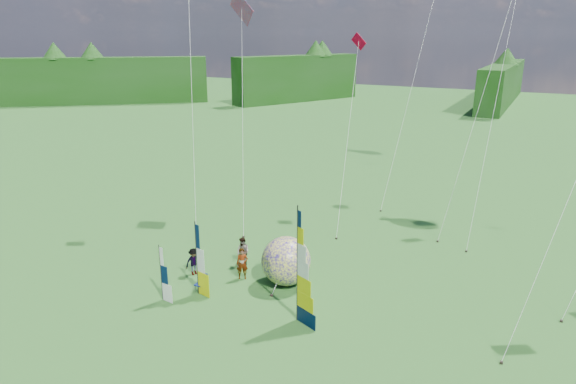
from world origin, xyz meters
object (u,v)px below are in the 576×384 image
at_px(camp_chair, 201,283).
at_px(feather_banner_main, 297,267).
at_px(side_banner_left, 197,259).
at_px(spectator_d, 287,251).
at_px(spectator_b, 243,252).
at_px(spectator_a, 242,264).
at_px(kite_whale, 501,68).
at_px(spectator_c, 194,262).
at_px(side_banner_far, 161,274).
at_px(bol_inflatable, 286,261).

bearing_deg(camp_chair, feather_banner_main, -3.00).
height_order(side_banner_left, spectator_d, side_banner_left).
height_order(spectator_b, camp_chair, spectator_b).
relative_size(side_banner_left, spectator_a, 2.17).
height_order(side_banner_left, spectator_a, side_banner_left).
relative_size(spectator_a, spectator_d, 1.02).
bearing_deg(kite_whale, spectator_c, -103.95).
bearing_deg(side_banner_left, side_banner_far, -117.48).
bearing_deg(spectator_d, kite_whale, -102.23).
relative_size(feather_banner_main, spectator_d, 3.15).
height_order(side_banner_far, kite_whale, kite_whale).
bearing_deg(spectator_c, spectator_a, -47.45).
relative_size(side_banner_far, spectator_d, 1.67).
bearing_deg(camp_chair, spectator_d, 62.19).
relative_size(feather_banner_main, side_banner_far, 1.88).
distance_m(feather_banner_main, spectator_c, 7.48).
bearing_deg(side_banner_far, kite_whale, 63.51).
height_order(side_banner_left, spectator_b, side_banner_left).
distance_m(side_banner_left, bol_inflatable, 4.60).
xyz_separation_m(bol_inflatable, spectator_b, (-3.20, 0.84, -0.47)).
relative_size(feather_banner_main, kite_whale, 0.26).
relative_size(side_banner_far, camp_chair, 2.99).
bearing_deg(spectator_c, spectator_d, -22.86).
distance_m(camp_chair, kite_whale, 23.47).
bearing_deg(feather_banner_main, spectator_d, 145.60).
xyz_separation_m(feather_banner_main, spectator_c, (-7.06, 1.54, -1.93)).
xyz_separation_m(feather_banner_main, spectator_a, (-4.46, 2.34, -1.82)).
bearing_deg(spectator_a, spectator_b, 91.15).
xyz_separation_m(spectator_d, camp_chair, (-2.40, -4.89, -0.38)).
relative_size(side_banner_far, spectator_c, 1.88).
distance_m(feather_banner_main, camp_chair, 5.98).
height_order(feather_banner_main, kite_whale, kite_whale).
distance_m(spectator_a, camp_chair, 2.51).
bearing_deg(feather_banner_main, kite_whale, 95.88).
relative_size(side_banner_left, spectator_d, 2.21).
relative_size(feather_banner_main, side_banner_left, 1.43).
xyz_separation_m(bol_inflatable, spectator_a, (-2.34, -0.58, -0.43)).
distance_m(bol_inflatable, spectator_d, 2.38).
distance_m(spectator_b, spectator_c, 2.82).
bearing_deg(feather_banner_main, spectator_c, -168.95).
bearing_deg(spectator_a, side_banner_left, -144.38).
relative_size(side_banner_left, kite_whale, 0.18).
distance_m(side_banner_left, spectator_b, 3.99).
bearing_deg(kite_whale, camp_chair, -98.38).
distance_m(side_banner_left, spectator_a, 2.85).
height_order(feather_banner_main, bol_inflatable, feather_banner_main).
xyz_separation_m(spectator_d, kite_whale, (8.87, 13.10, 9.63)).
xyz_separation_m(spectator_b, camp_chair, (-0.24, -3.64, -0.35)).
bearing_deg(kite_whale, side_banner_left, -98.08).
bearing_deg(camp_chair, side_banner_far, -127.59).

